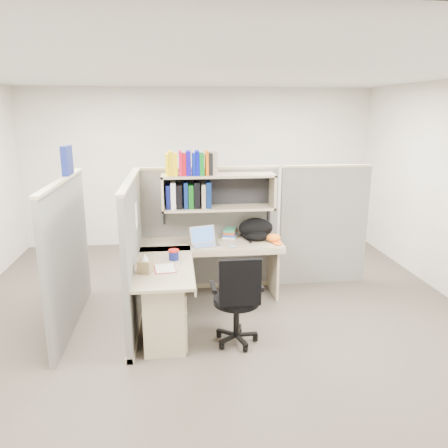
{
  "coord_description": "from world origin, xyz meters",
  "views": [
    {
      "loc": [
        -0.43,
        -4.61,
        2.32
      ],
      "look_at": [
        0.12,
        0.25,
        1.04
      ],
      "focal_mm": 35.0,
      "sensor_mm": 36.0,
      "label": 1
    }
  ],
  "objects": [
    {
      "name": "laptop",
      "position": [
        -0.08,
        0.43,
        0.84
      ],
      "size": [
        0.4,
        0.4,
        0.23
      ],
      "primitive_type": null,
      "rotation": [
        0.0,
        0.0,
        0.3
      ],
      "color": "#A8A8AC",
      "rests_on": "desk"
    },
    {
      "name": "tissue_box",
      "position": [
        -0.75,
        -0.4,
        0.83
      ],
      "size": [
        0.16,
        0.16,
        0.21
      ],
      "primitive_type": null,
      "rotation": [
        0.0,
        0.0,
        -0.3
      ],
      "color": "#8A734E",
      "rests_on": "desk"
    },
    {
      "name": "ground",
      "position": [
        0.0,
        0.0,
        0.0
      ],
      "size": [
        6.0,
        6.0,
        0.0
      ],
      "primitive_type": "plane",
      "color": "#39332C",
      "rests_on": "ground"
    },
    {
      "name": "desk",
      "position": [
        -0.41,
        -0.29,
        0.44
      ],
      "size": [
        1.74,
        1.75,
        0.73
      ],
      "color": "gray",
      "rests_on": "ground"
    },
    {
      "name": "room_shell",
      "position": [
        0.0,
        0.0,
        1.62
      ],
      "size": [
        6.0,
        6.0,
        6.0
      ],
      "color": "beige",
      "rests_on": "ground"
    },
    {
      "name": "backpack",
      "position": [
        0.58,
        0.64,
        0.86
      ],
      "size": [
        0.47,
        0.38,
        0.26
      ],
      "primitive_type": null,
      "rotation": [
        0.0,
        0.0,
        -0.09
      ],
      "color": "black",
      "rests_on": "desk"
    },
    {
      "name": "cubicle",
      "position": [
        -0.37,
        0.45,
        0.91
      ],
      "size": [
        3.79,
        1.84,
        1.95
      ],
      "color": "#60605B",
      "rests_on": "ground"
    },
    {
      "name": "mouse",
      "position": [
        0.23,
        0.31,
        0.75
      ],
      "size": [
        0.09,
        0.07,
        0.03
      ],
      "primitive_type": "ellipsoid",
      "rotation": [
        0.0,
        0.0,
        -0.28
      ],
      "color": "#92A6CF",
      "rests_on": "desk"
    },
    {
      "name": "task_chair",
      "position": [
        0.15,
        -0.64,
        0.35
      ],
      "size": [
        0.51,
        0.47,
        0.98
      ],
      "color": "black",
      "rests_on": "ground"
    },
    {
      "name": "paper_cup",
      "position": [
        -0.03,
        0.72,
        0.78
      ],
      "size": [
        0.07,
        0.07,
        0.09
      ],
      "primitive_type": "cylinder",
      "rotation": [
        0.0,
        0.0,
        0.1
      ],
      "color": "white",
      "rests_on": "desk"
    },
    {
      "name": "book_stack",
      "position": [
        0.26,
        0.77,
        0.79
      ],
      "size": [
        0.23,
        0.27,
        0.11
      ],
      "primitive_type": null,
      "rotation": [
        0.0,
        0.0,
        -0.29
      ],
      "color": "gray",
      "rests_on": "desk"
    },
    {
      "name": "snack_canister",
      "position": [
        -0.47,
        -0.03,
        0.79
      ],
      "size": [
        0.12,
        0.12,
        0.11
      ],
      "color": "navy",
      "rests_on": "desk"
    },
    {
      "name": "orange_cap",
      "position": [
        0.77,
        0.51,
        0.78
      ],
      "size": [
        0.23,
        0.25,
        0.1
      ],
      "primitive_type": null,
      "rotation": [
        0.0,
        0.0,
        0.3
      ],
      "color": "orange",
      "rests_on": "desk"
    },
    {
      "name": "loose_paper",
      "position": [
        -0.56,
        -0.3,
        0.73
      ],
      "size": [
        0.22,
        0.28,
        0.0
      ],
      "primitive_type": null,
      "rotation": [
        0.0,
        0.0,
        0.1
      ],
      "color": "white",
      "rests_on": "desk"
    }
  ]
}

